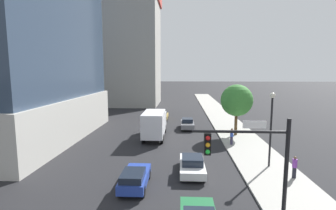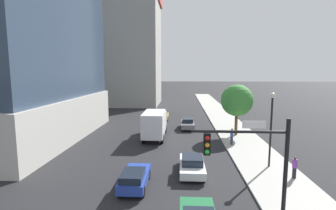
{
  "view_description": "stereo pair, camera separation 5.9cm",
  "coord_description": "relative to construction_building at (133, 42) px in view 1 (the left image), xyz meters",
  "views": [
    {
      "loc": [
        1.32,
        -9.22,
        7.96
      ],
      "look_at": [
        0.18,
        12.74,
        5.05
      ],
      "focal_mm": 27.09,
      "sensor_mm": 36.0,
      "label": 1
    },
    {
      "loc": [
        1.38,
        -9.21,
        7.96
      ],
      "look_at": [
        0.18,
        12.74,
        5.05
      ],
      "focal_mm": 27.09,
      "sensor_mm": 36.0,
      "label": 2
    }
  ],
  "objects": [
    {
      "name": "pedestrian_purple_shirt",
      "position": [
        19.95,
        -43.05,
        -14.01
      ],
      "size": [
        0.34,
        0.34,
        1.65
      ],
      "color": "black",
      "rests_on": "sidewalk"
    },
    {
      "name": "street_lamp",
      "position": [
        18.9,
        -40.76,
        -10.86
      ],
      "size": [
        0.44,
        0.44,
        6.14
      ],
      "color": "black",
      "rests_on": "sidewalk"
    },
    {
      "name": "construction_building",
      "position": [
        0.0,
        0.0,
        0.0
      ],
      "size": [
        12.84,
        21.96,
        37.13
      ],
      "color": "#9E9B93",
      "rests_on": "ground"
    },
    {
      "name": "car_white",
      "position": [
        12.47,
        -42.13,
        -14.32
      ],
      "size": [
        1.91,
        4.49,
        1.4
      ],
      "color": "silver",
      "rests_on": "ground"
    },
    {
      "name": "sidewalk",
      "position": [
        18.63,
        -32.18,
        -14.92
      ],
      "size": [
        4.75,
        120.0,
        0.15
      ],
      "primitive_type": "cube",
      "color": "#9E9B93",
      "rests_on": "ground"
    },
    {
      "name": "car_gold",
      "position": [
        8.42,
        -19.96,
        -14.31
      ],
      "size": [
        1.9,
        4.24,
        1.34
      ],
      "color": "#AD8938",
      "rests_on": "ground"
    },
    {
      "name": "car_blue",
      "position": [
        8.42,
        -44.97,
        -14.27
      ],
      "size": [
        1.73,
        4.1,
        1.4
      ],
      "color": "#233D9E",
      "rests_on": "ground"
    },
    {
      "name": "box_truck",
      "position": [
        8.42,
        -31.73,
        -13.14
      ],
      "size": [
        2.37,
        7.46,
        3.31
      ],
      "color": "silver",
      "rests_on": "ground"
    },
    {
      "name": "street_tree",
      "position": [
        18.36,
        -30.24,
        -10.54
      ],
      "size": [
        3.89,
        3.89,
        6.27
      ],
      "color": "brown",
      "rests_on": "sidewalk"
    },
    {
      "name": "pedestrian_blue_shirt",
      "position": [
        17.03,
        -34.54,
        -13.93
      ],
      "size": [
        0.34,
        0.34,
        1.79
      ],
      "color": "#38334C",
      "rests_on": "sidewalk"
    },
    {
      "name": "traffic_light_pole",
      "position": [
        14.98,
        -49.4,
        -11.08
      ],
      "size": [
        4.67,
        0.48,
        5.62
      ],
      "color": "black",
      "rests_on": "sidewalk"
    },
    {
      "name": "car_gray",
      "position": [
        12.47,
        -26.43,
        -14.28
      ],
      "size": [
        1.79,
        4.18,
        1.45
      ],
      "color": "slate",
      "rests_on": "ground"
    }
  ]
}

